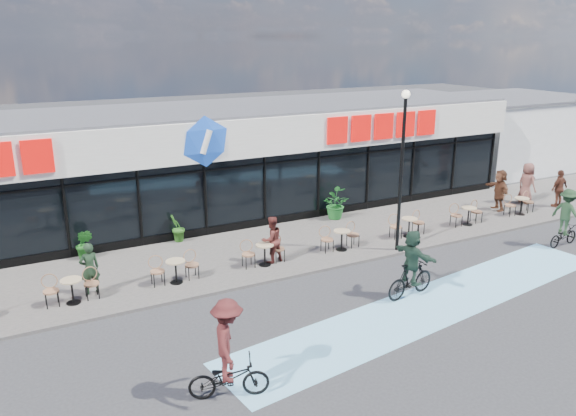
{
  "coord_description": "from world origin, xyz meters",
  "views": [
    {
      "loc": [
        -6.68,
        -12.69,
        7.48
      ],
      "look_at": [
        1.74,
        3.5,
        1.89
      ],
      "focal_mm": 35.0,
      "sensor_mm": 36.0,
      "label": 1
    }
  ],
  "objects_px": {
    "pedestrian_a": "(499,190)",
    "cyclist_b": "(566,220)",
    "potted_plant_left": "(84,244)",
    "pedestrian_c": "(559,188)",
    "patron_right": "(272,239)",
    "potted_plant_mid": "(177,228)",
    "potted_plant_right": "(334,204)",
    "patron_left": "(90,268)",
    "lamp_post": "(402,159)",
    "cyclist_a": "(411,267)",
    "pedestrian_b": "(527,183)"
  },
  "relations": [
    {
      "from": "potted_plant_right",
      "to": "pedestrian_c",
      "type": "height_order",
      "value": "pedestrian_c"
    },
    {
      "from": "pedestrian_a",
      "to": "pedestrian_b",
      "type": "relative_size",
      "value": 0.96
    },
    {
      "from": "potted_plant_mid",
      "to": "patron_right",
      "type": "distance_m",
      "value": 4.08
    },
    {
      "from": "potted_plant_left",
      "to": "potted_plant_right",
      "type": "distance_m",
      "value": 10.03
    },
    {
      "from": "pedestrian_c",
      "to": "potted_plant_right",
      "type": "bearing_deg",
      "value": -20.65
    },
    {
      "from": "potted_plant_left",
      "to": "patron_right",
      "type": "bearing_deg",
      "value": -29.89
    },
    {
      "from": "patron_right",
      "to": "lamp_post",
      "type": "bearing_deg",
      "value": 156.42
    },
    {
      "from": "patron_left",
      "to": "cyclist_b",
      "type": "distance_m",
      "value": 16.66
    },
    {
      "from": "pedestrian_b",
      "to": "patron_left",
      "type": "bearing_deg",
      "value": 94.52
    },
    {
      "from": "potted_plant_right",
      "to": "cyclist_b",
      "type": "xyz_separation_m",
      "value": [
        5.97,
        -6.49,
        0.27
      ]
    },
    {
      "from": "patron_left",
      "to": "patron_right",
      "type": "relative_size",
      "value": 0.98
    },
    {
      "from": "potted_plant_left",
      "to": "cyclist_b",
      "type": "distance_m",
      "value": 17.31
    },
    {
      "from": "pedestrian_a",
      "to": "cyclist_a",
      "type": "relative_size",
      "value": 0.87
    },
    {
      "from": "lamp_post",
      "to": "potted_plant_left",
      "type": "height_order",
      "value": "lamp_post"
    },
    {
      "from": "cyclist_b",
      "to": "pedestrian_b",
      "type": "bearing_deg",
      "value": 54.77
    },
    {
      "from": "pedestrian_a",
      "to": "cyclist_b",
      "type": "bearing_deg",
      "value": 2.74
    },
    {
      "from": "patron_left",
      "to": "patron_right",
      "type": "distance_m",
      "value": 5.86
    },
    {
      "from": "potted_plant_right",
      "to": "pedestrian_a",
      "type": "height_order",
      "value": "pedestrian_a"
    },
    {
      "from": "lamp_post",
      "to": "patron_left",
      "type": "relative_size",
      "value": 3.57
    },
    {
      "from": "patron_right",
      "to": "patron_left",
      "type": "bearing_deg",
      "value": -13.16
    },
    {
      "from": "pedestrian_a",
      "to": "patron_left",
      "type": "bearing_deg",
      "value": -70.22
    },
    {
      "from": "pedestrian_c",
      "to": "potted_plant_mid",
      "type": "bearing_deg",
      "value": -14.51
    },
    {
      "from": "pedestrian_a",
      "to": "cyclist_b",
      "type": "height_order",
      "value": "cyclist_b"
    },
    {
      "from": "potted_plant_left",
      "to": "potted_plant_mid",
      "type": "bearing_deg",
      "value": 2.8
    },
    {
      "from": "patron_right",
      "to": "cyclist_a",
      "type": "bearing_deg",
      "value": 111.86
    },
    {
      "from": "patron_left",
      "to": "potted_plant_right",
      "type": "bearing_deg",
      "value": -172.87
    },
    {
      "from": "potted_plant_left",
      "to": "potted_plant_right",
      "type": "height_order",
      "value": "potted_plant_right"
    },
    {
      "from": "potted_plant_right",
      "to": "patron_right",
      "type": "bearing_deg",
      "value": -144.9
    },
    {
      "from": "lamp_post",
      "to": "pedestrian_a",
      "type": "relative_size",
      "value": 3.12
    },
    {
      "from": "potted_plant_left",
      "to": "cyclist_b",
      "type": "height_order",
      "value": "cyclist_b"
    },
    {
      "from": "potted_plant_right",
      "to": "cyclist_a",
      "type": "height_order",
      "value": "cyclist_a"
    },
    {
      "from": "potted_plant_mid",
      "to": "cyclist_a",
      "type": "distance_m",
      "value": 8.96
    },
    {
      "from": "potted_plant_left",
      "to": "pedestrian_c",
      "type": "relative_size",
      "value": 0.63
    },
    {
      "from": "cyclist_a",
      "to": "patron_left",
      "type": "bearing_deg",
      "value": 152.38
    },
    {
      "from": "pedestrian_c",
      "to": "cyclist_b",
      "type": "bearing_deg",
      "value": 37.4
    },
    {
      "from": "cyclist_a",
      "to": "cyclist_b",
      "type": "height_order",
      "value": "cyclist_b"
    },
    {
      "from": "potted_plant_mid",
      "to": "potted_plant_right",
      "type": "bearing_deg",
      "value": -2.37
    },
    {
      "from": "potted_plant_right",
      "to": "pedestrian_a",
      "type": "relative_size",
      "value": 0.69
    },
    {
      "from": "potted_plant_mid",
      "to": "potted_plant_right",
      "type": "xyz_separation_m",
      "value": [
        6.69,
        -0.28,
        0.09
      ]
    },
    {
      "from": "lamp_post",
      "to": "pedestrian_c",
      "type": "distance_m",
      "value": 10.15
    },
    {
      "from": "cyclist_a",
      "to": "pedestrian_b",
      "type": "bearing_deg",
      "value": 25.13
    },
    {
      "from": "potted_plant_left",
      "to": "cyclist_a",
      "type": "height_order",
      "value": "cyclist_a"
    },
    {
      "from": "patron_right",
      "to": "cyclist_b",
      "type": "relative_size",
      "value": 0.74
    },
    {
      "from": "potted_plant_mid",
      "to": "patron_left",
      "type": "bearing_deg",
      "value": -139.24
    },
    {
      "from": "cyclist_a",
      "to": "patron_right",
      "type": "bearing_deg",
      "value": 122.15
    },
    {
      "from": "potted_plant_mid",
      "to": "pedestrian_a",
      "type": "bearing_deg",
      "value": -10.61
    },
    {
      "from": "patron_left",
      "to": "cyclist_b",
      "type": "xyz_separation_m",
      "value": [
        16.25,
        -3.68,
        0.11
      ]
    },
    {
      "from": "cyclist_a",
      "to": "cyclist_b",
      "type": "distance_m",
      "value": 7.84
    },
    {
      "from": "lamp_post",
      "to": "cyclist_a",
      "type": "xyz_separation_m",
      "value": [
        -1.9,
        -3.06,
        -2.5
      ]
    },
    {
      "from": "pedestrian_a",
      "to": "pedestrian_c",
      "type": "xyz_separation_m",
      "value": [
        2.75,
        -0.91,
        -0.06
      ]
    }
  ]
}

